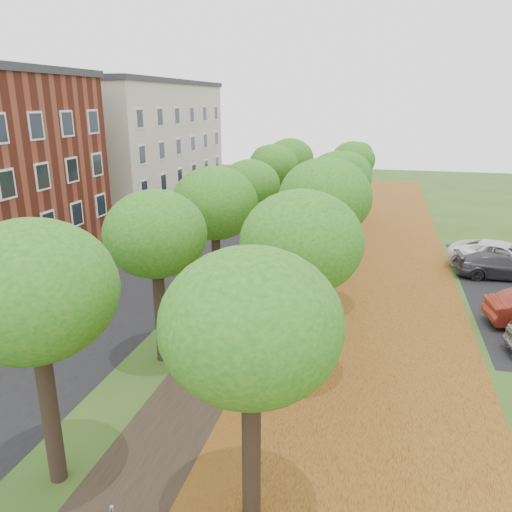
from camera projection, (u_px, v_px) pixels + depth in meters
The scene contains 9 objects.
ground at pixel (143, 495), 11.51m from camera, with size 120.00×120.00×0.00m, color #2D4C19.
street_asphalt at pixel (142, 268), 27.15m from camera, with size 8.00×70.00×0.01m, color black.
footpath at pixel (277, 279), 25.39m from camera, with size 3.20×70.00×0.01m, color black.
leaf_verge at pixel (378, 288), 24.21m from camera, with size 7.50×70.00×0.01m, color #975E1B.
tree_row_west at pixel (234, 191), 24.59m from camera, with size 3.47×33.47×5.94m.
tree_row_east at pixel (332, 196), 23.46m from camera, with size 3.47×33.47×5.94m.
building_cream at pixel (133, 141), 44.48m from camera, with size 10.30×20.30×10.40m.
car_grey at pixel (500, 266), 25.45m from camera, with size 1.78×4.37×1.27m, color #36353A.
car_white at pixel (504, 257), 26.37m from camera, with size 2.54×5.52×1.53m, color white.
Camera 1 is at (4.83, -8.41, 8.70)m, focal length 35.00 mm.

